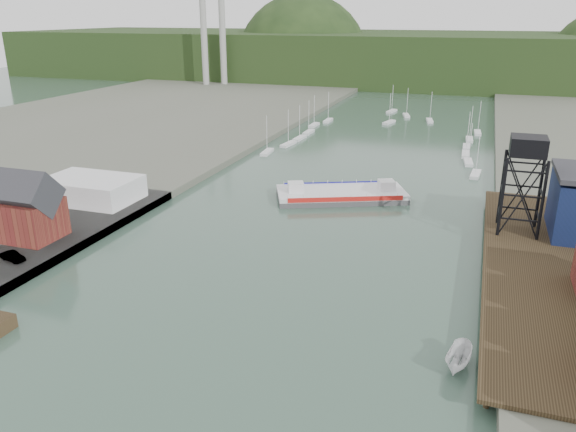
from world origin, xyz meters
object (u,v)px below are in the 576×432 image
Objects in this scene: harbor_building at (22,211)px; chain_ferry at (341,194)px; lift_tower at (528,152)px; motorboat at (459,359)px.

harbor_building is 60.30m from chain_ferry.
lift_tower reaches higher than chain_ferry.
harbor_building is at bearing -160.07° from chain_ferry.
motorboat is at bearing -87.43° from chain_ferry.
chain_ferry is at bearing 43.60° from harbor_building.
chain_ferry is 4.50× the size of motorboat.
lift_tower is (77.00, 28.00, 9.56)m from harbor_building.
lift_tower is 0.56× the size of chain_ferry.
harbor_building reaches higher than chain_ferry.
motorboat is (-7.00, -40.29, -14.43)m from lift_tower.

